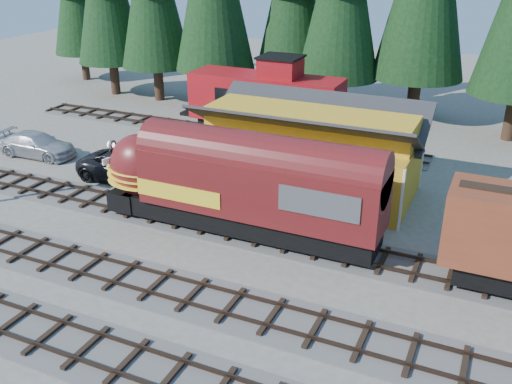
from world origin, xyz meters
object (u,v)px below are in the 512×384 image
at_px(depot, 309,142).
at_px(pickup_truck_b, 37,145).
at_px(locomotive, 231,187).
at_px(pickup_truck_a, 129,167).
at_px(caboose, 266,102).

bearing_deg(depot, pickup_truck_b, -173.32).
xyz_separation_m(locomotive, pickup_truck_b, (-17.01, 4.30, -1.60)).
bearing_deg(depot, locomotive, -105.36).
distance_m(pickup_truck_a, pickup_truck_b, 8.38).
height_order(locomotive, pickup_truck_a, locomotive).
relative_size(depot, pickup_truck_b, 2.29).
xyz_separation_m(locomotive, pickup_truck_a, (-8.69, 3.37, -1.52)).
relative_size(depot, caboose, 1.15).
bearing_deg(caboose, pickup_truck_a, -113.15).
relative_size(locomotive, caboose, 1.35).
bearing_deg(locomotive, pickup_truck_a, 158.79).
bearing_deg(pickup_truck_b, depot, -86.28).
relative_size(pickup_truck_a, pickup_truck_b, 1.14).
distance_m(depot, locomotive, 6.76).
height_order(locomotive, caboose, caboose).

